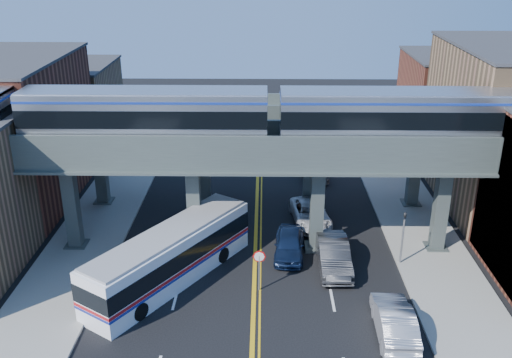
# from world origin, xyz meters

# --- Properties ---
(ground) EXTENTS (120.00, 120.00, 0.00)m
(ground) POSITION_xyz_m (0.00, 0.00, 0.00)
(ground) COLOR black
(ground) RESTS_ON ground
(sidewalk_west) EXTENTS (5.00, 70.00, 0.16)m
(sidewalk_west) POSITION_xyz_m (-11.50, 10.00, 0.08)
(sidewalk_west) COLOR gray
(sidewalk_west) RESTS_ON ground
(sidewalk_east) EXTENTS (5.00, 70.00, 0.16)m
(sidewalk_east) POSITION_xyz_m (11.50, 10.00, 0.08)
(sidewalk_east) COLOR gray
(sidewalk_east) RESTS_ON ground
(building_west_b) EXTENTS (8.00, 14.00, 11.00)m
(building_west_b) POSITION_xyz_m (-18.50, 16.00, 5.50)
(building_west_b) COLOR brown
(building_west_b) RESTS_ON ground
(building_west_c) EXTENTS (8.00, 10.00, 8.00)m
(building_west_c) POSITION_xyz_m (-18.50, 29.00, 4.00)
(building_west_c) COLOR olive
(building_west_c) RESTS_ON ground
(building_east_b) EXTENTS (8.00, 14.00, 12.00)m
(building_east_b) POSITION_xyz_m (18.50, 16.00, 6.00)
(building_east_b) COLOR olive
(building_east_b) RESTS_ON ground
(building_east_c) EXTENTS (8.00, 10.00, 9.00)m
(building_east_c) POSITION_xyz_m (18.50, 29.00, 4.50)
(building_east_c) COLOR brown
(building_east_c) RESTS_ON ground
(mural_panel) EXTENTS (0.10, 9.50, 9.50)m
(mural_panel) POSITION_xyz_m (14.55, 4.00, 4.75)
(mural_panel) COLOR teal
(mural_panel) RESTS_ON ground
(elevated_viaduct_near) EXTENTS (52.00, 3.60, 7.40)m
(elevated_viaduct_near) POSITION_xyz_m (0.00, 8.00, 6.47)
(elevated_viaduct_near) COLOR #404A47
(elevated_viaduct_near) RESTS_ON ground
(elevated_viaduct_far) EXTENTS (52.00, 3.60, 7.40)m
(elevated_viaduct_far) POSITION_xyz_m (0.00, 15.00, 6.47)
(elevated_viaduct_far) COLOR #404A47
(elevated_viaduct_far) RESTS_ON ground
(transit_train) EXTENTS (46.37, 2.91, 3.39)m
(transit_train) POSITION_xyz_m (-6.74, 8.00, 9.23)
(transit_train) COLOR black
(transit_train) RESTS_ON elevated_viaduct_near
(stop_sign) EXTENTS (0.76, 0.09, 2.63)m
(stop_sign) POSITION_xyz_m (0.30, 3.00, 1.76)
(stop_sign) COLOR slate
(stop_sign) RESTS_ON ground
(traffic_signal) EXTENTS (0.15, 0.18, 4.10)m
(traffic_signal) POSITION_xyz_m (9.20, 6.00, 2.30)
(traffic_signal) COLOR slate
(traffic_signal) RESTS_ON ground
(transit_bus) EXTENTS (8.99, 11.70, 3.15)m
(transit_bus) POSITION_xyz_m (-4.99, 3.99, 1.62)
(transit_bus) COLOR white
(transit_bus) RESTS_ON ground
(car_lane_a) EXTENTS (2.22, 4.81, 1.60)m
(car_lane_a) POSITION_xyz_m (2.22, 7.12, 0.80)
(car_lane_a) COLOR #101D3B
(car_lane_a) RESTS_ON ground
(car_lane_b) EXTENTS (1.95, 5.43, 1.78)m
(car_lane_b) POSITION_xyz_m (4.91, 5.60, 0.89)
(car_lane_b) COLOR #2B2B2D
(car_lane_b) RESTS_ON ground
(car_lane_c) EXTENTS (3.07, 5.55, 1.47)m
(car_lane_c) POSITION_xyz_m (3.94, 11.76, 0.74)
(car_lane_c) COLOR silver
(car_lane_c) RESTS_ON ground
(car_lane_d) EXTENTS (2.79, 5.53, 1.54)m
(car_lane_d) POSITION_xyz_m (4.78, 20.94, 0.77)
(car_lane_d) COLOR #9E9FA3
(car_lane_d) RESTS_ON ground
(car_parked_curb) EXTENTS (1.94, 5.22, 1.70)m
(car_parked_curb) POSITION_xyz_m (7.31, -1.06, 0.85)
(car_parked_curb) COLOR #A1A0A5
(car_parked_curb) RESTS_ON ground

